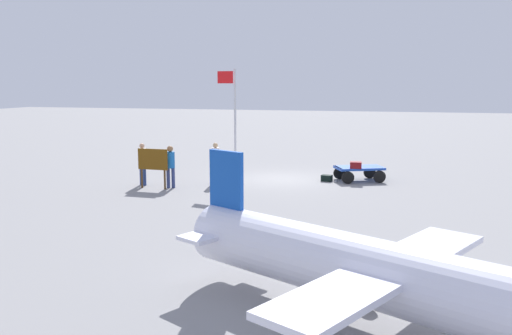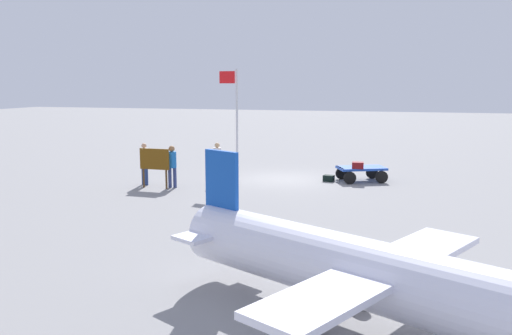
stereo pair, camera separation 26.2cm
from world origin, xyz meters
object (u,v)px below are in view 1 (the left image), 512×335
at_px(suitcase_navy, 327,178).
at_px(signboard, 153,162).
at_px(airplane_near, 403,280).
at_px(suitcase_tan, 356,165).
at_px(flagpole, 233,117).
at_px(worker_lead, 216,160).
at_px(worker_trailing, 170,163).
at_px(worker_supervisor, 142,161).
at_px(luggage_cart, 359,170).

distance_m(suitcase_navy, signboard, 7.48).
relative_size(airplane_near, signboard, 5.46).
relative_size(suitcase_tan, flagpole, 0.11).
distance_m(worker_lead, airplane_near, 14.57).
height_order(worker_lead, signboard, worker_lead).
bearing_deg(suitcase_tan, worker_trailing, 23.41).
height_order(airplane_near, flagpole, flagpole).
height_order(worker_trailing, flagpole, flagpole).
height_order(suitcase_tan, signboard, signboard).
height_order(suitcase_navy, worker_supervisor, worker_supervisor).
bearing_deg(flagpole, suitcase_tan, -166.02).
xyz_separation_m(suitcase_navy, worker_trailing, (5.92, 3.17, 0.88)).
height_order(worker_supervisor, airplane_near, airplane_near).
bearing_deg(luggage_cart, flagpole, 18.75).
relative_size(suitcase_navy, worker_trailing, 0.29).
bearing_deg(signboard, airplane_near, 131.96).
relative_size(suitcase_navy, airplane_near, 0.06).
relative_size(luggage_cart, worker_lead, 1.31).
bearing_deg(signboard, suitcase_navy, -152.02).
height_order(luggage_cart, flagpole, flagpole).
bearing_deg(flagpole, worker_supervisor, 24.68).
bearing_deg(worker_trailing, flagpole, -138.77).
height_order(suitcase_tan, worker_trailing, worker_trailing).
distance_m(suitcase_tan, worker_lead, 5.97).
relative_size(worker_lead, airplane_near, 0.20).
distance_m(flagpole, signboard, 3.87).
bearing_deg(airplane_near, suitcase_tan, -82.28).
bearing_deg(suitcase_navy, signboard, 27.98).
relative_size(worker_supervisor, signboard, 1.09).
height_order(suitcase_navy, signboard, signboard).
height_order(flagpole, signboard, flagpole).
height_order(worker_lead, worker_supervisor, worker_supervisor).
bearing_deg(luggage_cart, worker_trailing, 26.33).
distance_m(worker_trailing, worker_supervisor, 1.39).
bearing_deg(suitcase_navy, worker_trailing, 28.12).
bearing_deg(worker_trailing, worker_lead, -138.39).
height_order(worker_trailing, worker_supervisor, worker_supervisor).
bearing_deg(luggage_cart, worker_supervisor, 21.19).
height_order(suitcase_tan, worker_supervisor, worker_supervisor).
xyz_separation_m(worker_trailing, airplane_near, (-9.09, 11.12, 0.03)).
xyz_separation_m(luggage_cart, signboard, (7.88, 3.90, 0.62)).
distance_m(worker_supervisor, flagpole, 4.21).
relative_size(worker_trailing, airplane_near, 0.20).
distance_m(luggage_cart, signboard, 8.81).
bearing_deg(signboard, luggage_cart, -153.65).
relative_size(worker_lead, worker_trailing, 1.02).
distance_m(worker_lead, signboard, 2.65).
xyz_separation_m(airplane_near, signboard, (9.71, -10.80, 0.04)).
xyz_separation_m(suitcase_navy, signboard, (6.55, 3.48, 0.95)).
bearing_deg(flagpole, worker_lead, 40.31).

